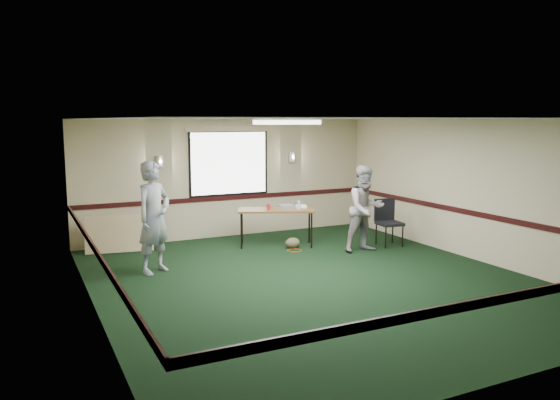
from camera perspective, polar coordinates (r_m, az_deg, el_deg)
name	(u,v)px	position (r m, az deg, el deg)	size (l,w,h in m)	color
ground	(314,280)	(9.30, 3.54, -8.39)	(8.00, 8.00, 0.00)	black
room_shell	(262,176)	(10.86, -1.90, 2.55)	(8.00, 8.02, 8.00)	#C9B891
folding_table	(276,212)	(11.62, -0.41, -1.23)	(1.72, 1.23, 0.80)	#4E3116
projector	(286,207)	(11.61, 0.66, -0.72)	(0.27, 0.23, 0.09)	gray
game_console	(301,206)	(11.80, 2.22, -0.67)	(0.22, 0.18, 0.06)	white
red_cup	(268,207)	(11.53, -1.21, -0.72)	(0.08, 0.08, 0.12)	red
water_bottle	(299,205)	(11.51, 1.99, -0.54)	(0.06, 0.06, 0.20)	#8DBFE7
duffel_bag	(293,243)	(11.50, 1.33, -4.52)	(0.33, 0.24, 0.23)	#4B492A
cable_coil	(294,250)	(11.32, 1.51, -5.29)	(0.30, 0.30, 0.02)	#B74616
folded_table	(123,234)	(11.61, -16.10, -3.39)	(1.49, 0.06, 0.76)	tan
conference_chair	(387,218)	(11.99, 11.15, -1.88)	(0.54, 0.56, 0.99)	black
person_left	(154,217)	(9.80, -13.04, -1.78)	(0.72, 0.47, 1.98)	#3B4C81
person_right	(365,209)	(11.26, 8.91, -0.90)	(0.86, 0.67, 1.77)	#6D86AA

